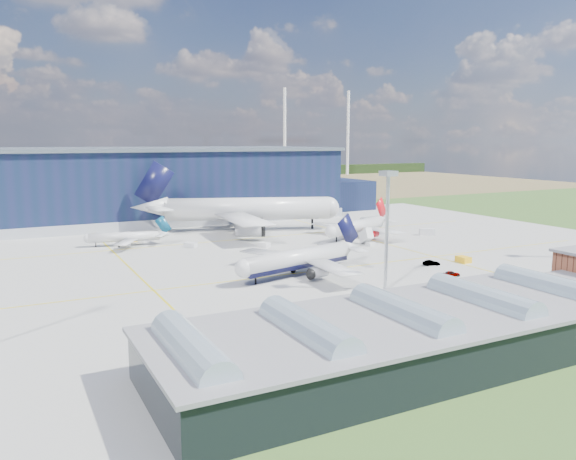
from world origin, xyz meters
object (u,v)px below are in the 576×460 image
object	(u,v)px
hangar	(171,186)
gse_cart_a	(264,245)
light_mast_center	(387,211)
gse_van_a	(320,254)
gse_tug_a	(281,336)
gse_cart_b	(191,245)
gse_tug_b	(463,259)
airliner_red	(356,220)
airliner_widebody	(248,197)
gse_van_b	(427,232)
gse_tug_c	(131,239)
airliner_navy	(297,249)
airliner_regional	(124,232)
airstair	(366,239)
gse_van_c	(445,305)
car_a	(452,274)
car_b	(431,263)

from	to	relation	value
hangar	gse_cart_a	distance (m)	74.77
light_mast_center	gse_van_a	xyz separation A→B (m)	(3.19, 30.15, -14.12)
gse_tug_a	gse_cart_b	distance (m)	76.20
gse_tug_b	hangar	bearing A→B (deg)	111.06
airliner_red	gse_tug_b	distance (m)	40.65
airliner_widebody	gse_van_b	size ratio (longest dim) A/B	14.88
gse_tug_c	airliner_widebody	bearing A→B (deg)	-16.78
airliner_navy	gse_tug_b	distance (m)	42.12
airliner_red	gse_tug_c	size ratio (longest dim) A/B	9.14
airliner_regional	airliner_red	bearing A→B (deg)	177.77
airliner_widebody	airstair	size ratio (longest dim) A/B	13.59
gse_van_c	gse_cart_a	bearing A→B (deg)	15.21
airliner_navy	gse_van_c	xyz separation A→B (m)	(10.06, -34.00, -4.54)
gse_tug_c	car_a	xyz separation A→B (m)	(51.79, -73.84, -0.17)
airliner_widebody	gse_tug_a	bearing A→B (deg)	-89.87
airliner_red	car_a	bearing A→B (deg)	56.47
gse_cart_b	gse_tug_b	bearing A→B (deg)	-84.14
light_mast_center	gse_van_c	bearing A→B (deg)	-88.73
gse_cart_a	gse_van_c	size ratio (longest dim) A/B	0.55
airliner_red	airstair	size ratio (longest dim) A/B	6.68
light_mast_center	car_b	size ratio (longest dim) A/B	5.93
gse_cart_a	gse_cart_b	size ratio (longest dim) A/B	0.93
airliner_navy	airliner_red	world-z (taller)	airliner_navy
airliner_red	hangar	bearing A→B (deg)	-87.13
gse_tug_b	gse_tug_c	world-z (taller)	gse_tug_c
airliner_red	gse_van_b	xyz separation A→B (m)	(21.88, -5.99, -4.30)
gse_tug_b	gse_cart_b	bearing A→B (deg)	139.45
airliner_widebody	gse_cart_b	bearing A→B (deg)	-121.35
gse_van_c	airliner_regional	bearing A→B (deg)	35.70
airliner_red	gse_tug_b	world-z (taller)	airliner_red
airliner_widebody	airliner_regional	size ratio (longest dim) A/B	2.77
gse_van_a	gse_cart_a	bearing A→B (deg)	2.31
airliner_widebody	gse_van_b	distance (m)	56.86
hangar	gse_cart_b	distance (m)	67.48
gse_van_c	gse_van_a	bearing A→B (deg)	9.48
airliner_red	airliner_widebody	world-z (taller)	airliner_widebody
airliner_red	gse_van_a	size ratio (longest dim) A/B	5.43
airliner_regional	car_b	bearing A→B (deg)	148.80
gse_van_a	car_b	distance (m)	26.16
gse_van_b	airliner_red	bearing A→B (deg)	106.53
hangar	airliner_regional	size ratio (longest dim) A/B	6.05
light_mast_center	gse_cart_a	xyz separation A→B (m)	(-2.24, 51.01, -14.77)
hangar	gse_van_c	distance (m)	141.38
light_mast_center	gse_tug_c	distance (m)	84.28
airliner_navy	airliner_widebody	xyz separation A→B (m)	(14.89, 61.31, 4.97)
light_mast_center	gse_van_a	size ratio (longest dim) A/B	3.83
gse_van_a	gse_cart_b	world-z (taller)	gse_van_a
airliner_regional	gse_tug_b	world-z (taller)	airliner_regional
hangar	car_b	size ratio (longest dim) A/B	37.36
light_mast_center	car_b	xyz separation A→B (m)	(22.50, 12.51, -14.79)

